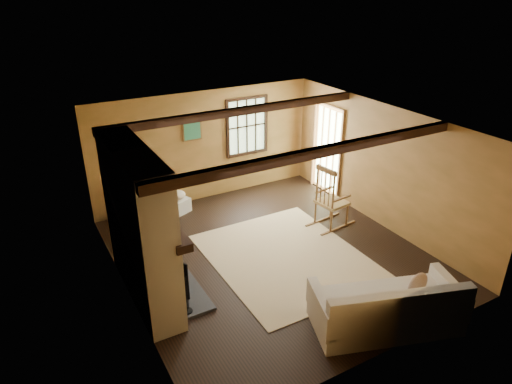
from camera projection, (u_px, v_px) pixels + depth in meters
ground at (270, 255)px, 8.15m from camera, size 5.50×5.50×0.00m
room_envelope at (275, 163)px, 7.75m from camera, size 5.02×5.52×2.44m
fireplace at (142, 232)px, 6.69m from camera, size 1.02×2.30×2.40m
rug at (286, 257)px, 8.08m from camera, size 2.50×3.00×0.01m
rocking_chair at (330, 201)px, 8.89m from camera, size 0.99×0.60×1.29m
sofa at (388, 310)px, 6.34m from camera, size 2.23×1.51×0.83m
firewood_pile at (127, 215)px, 9.24m from camera, size 0.67×0.12×0.24m
laundry_basket at (177, 206)px, 9.55m from camera, size 0.61×0.54×0.30m
basket_pillow at (176, 195)px, 9.44m from camera, size 0.44×0.37×0.20m
armchair at (145, 211)px, 8.83m from camera, size 1.15×1.16×0.78m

